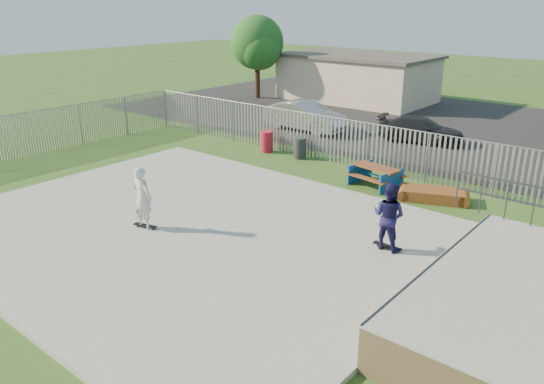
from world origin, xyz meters
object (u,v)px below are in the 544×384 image
Objects in this scene: funbox at (433,195)px; skater_white at (143,198)px; picnic_table at (375,176)px; car_silver at (305,116)px; tree_left at (257,43)px; trash_bin_red at (267,142)px; skater_navy at (389,216)px; car_dark at (421,130)px; trash_bin_grey at (300,148)px.

skater_white reaches higher than funbox.
picnic_table is at bearing 155.99° from funbox.
car_silver is 14.70m from skater_white.
tree_left is 24.12m from skater_white.
car_silver is at bearing 151.91° from picnic_table.
picnic_table is 0.35× the size of tree_left.
skater_navy is (9.47, -5.93, 0.63)m from trash_bin_red.
car_silver is at bearing 104.41° from trash_bin_red.
tree_left reaches higher than skater_navy.
skater_white is (3.05, -9.42, 0.63)m from trash_bin_red.
funbox is 22.43m from tree_left.
funbox is 0.54× the size of car_dark.
trash_bin_red reaches higher than funbox.
tree_left reaches higher than car_silver.
car_dark is (4.77, 6.31, 0.15)m from trash_bin_red.
picnic_table is 6.44m from trash_bin_red.
car_dark is 0.73× the size of tree_left.
trash_bin_red is 0.51× the size of skater_navy.
trash_bin_grey is 0.22× the size of car_dark.
picnic_table is 7.54m from car_dark.
tree_left is at bearing 132.93° from trash_bin_red.
picnic_table reaches higher than funbox.
skater_white reaches higher than picnic_table.
car_dark is at bearing 111.17° from picnic_table.
skater_white is at bearing 160.21° from car_dark.
funbox is 0.48× the size of car_silver.
trash_bin_red is (-6.36, 1.05, 0.10)m from picnic_table.
car_dark is 15.70m from tree_left.
skater_navy is at bearing -38.48° from trash_bin_grey.
trash_bin_grey reaches higher than funbox.
trash_bin_red is 0.23× the size of car_dark.
picnic_table is 0.48× the size of car_dark.
car_silver is at bearing -77.49° from skater_white.
skater_navy is at bearing -32.06° from trash_bin_red.
tree_left is (-16.31, 11.75, 3.51)m from picnic_table.
skater_navy reaches higher than trash_bin_grey.
trash_bin_red reaches higher than picnic_table.
tree_left reaches higher than trash_bin_grey.
trash_bin_grey is at bearing -41.86° from tree_left.
picnic_table is 5.84m from skater_navy.
car_dark reaches higher than trash_bin_grey.
funbox is (2.39, -0.07, -0.19)m from picnic_table.
trash_bin_red is 1.04× the size of trash_bin_grey.
car_dark is (-3.98, 7.43, 0.43)m from funbox.
skater_white reaches higher than trash_bin_red.
trash_bin_red reaches higher than trash_bin_grey.
skater_white reaches higher than trash_bin_grey.
skater_white is (4.25, -14.07, 0.32)m from car_silver.
tree_left is 25.72m from skater_navy.
trash_bin_grey is at bearing 141.10° from car_dark.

